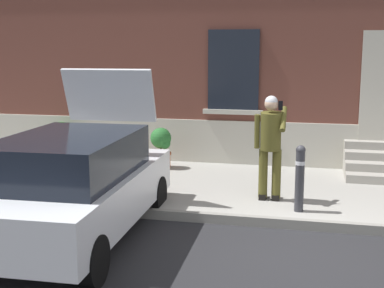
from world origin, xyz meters
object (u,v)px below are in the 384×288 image
Objects in this scene: bollard_near_person at (300,176)px; person_on_phone at (270,141)px; planter_terracotta at (161,147)px; bollard_far_left at (92,165)px; planter_olive at (62,139)px; hatchback_car_white at (75,184)px.

person_on_phone is (-0.50, 0.51, 0.44)m from bollard_near_person.
bollard_far_left is at bearing -101.27° from planter_terracotta.
bollard_far_left is 1.22× the size of planter_olive.
person_on_phone is 5.48m from planter_olive.
bollard_near_person is at bearing -27.97° from planter_olive.
planter_olive is at bearing 118.47° from hatchback_car_white.
bollard_near_person is 0.84m from person_on_phone.
person_on_phone is 3.18m from planter_terracotta.
planter_terracotta is (-2.94, 2.47, -0.11)m from bollard_near_person.
bollard_near_person is (3.02, 1.53, -0.09)m from hatchback_car_white.
hatchback_car_white reaches higher than planter_terracotta.
bollard_far_left is at bearing 104.97° from hatchback_car_white.
planter_terracotta is at bearing -9.21° from planter_olive.
bollard_near_person is at bearing 0.00° from bollard_far_left.
bollard_far_left is 3.49m from planter_olive.
person_on_phone reaches higher than bollard_far_left.
planter_olive is at bearing 170.79° from planter_terracotta.
planter_terracotta is (0.08, 4.01, -0.19)m from hatchback_car_white.
hatchback_car_white is at bearing -144.21° from person_on_phone.
bollard_near_person is at bearing -40.08° from planter_terracotta.
hatchback_car_white is at bearing -91.18° from planter_terracotta.
hatchback_car_white is 3.94× the size of bollard_far_left.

